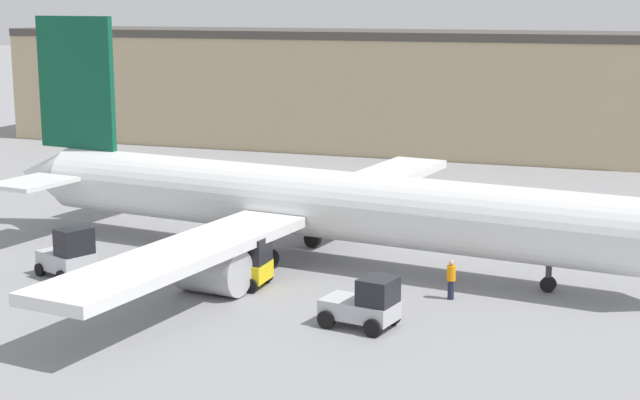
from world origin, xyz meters
name	(u,v)px	position (x,y,z in m)	size (l,w,h in m)	color
ground_plane	(320,261)	(0.00, 0.00, 0.00)	(400.00, 400.00, 0.00)	gray
terminal_building	(336,89)	(-11.90, 38.14, 5.24)	(61.57, 10.70, 10.47)	tan
airplane	(301,202)	(-1.11, 0.16, 2.97)	(39.35, 36.03, 12.21)	silver
ground_crew_worker	(451,278)	(7.69, -4.28, 0.96)	(0.39, 0.39, 1.79)	#1E2338
baggage_tug	(365,304)	(5.22, -9.28, 1.00)	(3.28, 2.46, 2.17)	#B2B2B7
belt_loader_truck	(244,263)	(-1.81, -5.50, 1.12)	(2.69, 2.08, 2.42)	yellow
pushback_tug	(69,255)	(-10.38, -6.81, 1.09)	(3.14, 2.87, 2.46)	#B2B2B7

